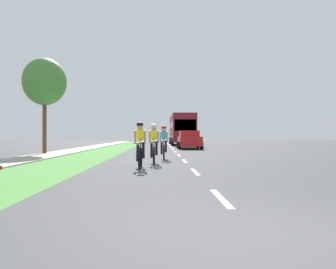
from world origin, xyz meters
The scene contains 10 objects.
ground_plane centered at (0.00, 20.00, 0.00)m, with size 120.00×120.00×0.00m, color #424244.
grass_verge centered at (-4.91, 20.00, 0.00)m, with size 2.89×70.00×0.01m, color #478438.
sidewalk_concrete centered at (-7.33, 20.00, 0.00)m, with size 1.97×70.00×0.10m, color #9E998E.
lane_markings_center centered at (0.00, 24.00, 0.00)m, with size 0.12×53.49×0.01m.
cyclist_lead centered at (-1.76, 8.05, 0.81)m, with size 0.42×1.72×1.58m.
cyclist_trailing centered at (-1.32, 9.82, 0.81)m, with size 0.42×1.72×1.58m.
cyclist_distant centered at (-0.90, 12.23, 0.81)m, with size 0.42×1.72×1.58m.
sedan_red centered at (1.39, 24.47, 0.77)m, with size 1.98×4.30×1.52m.
bus_maroon centered at (1.56, 36.59, 1.98)m, with size 2.78×11.60×3.48m.
street_tree_near centered at (-8.09, 16.98, 4.37)m, with size 2.60×2.60×5.83m.
Camera 1 is at (-1.10, -3.49, 1.13)m, focal length 35.73 mm.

